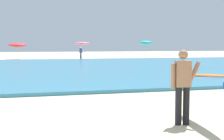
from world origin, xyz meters
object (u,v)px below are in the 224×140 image
beach_umbrella_2 (82,43)px  beachgoer_near_row_left (81,53)px  surfer_with_board (193,80)px  beach_umbrella_3 (146,43)px  beach_umbrella_1 (18,45)px

beach_umbrella_2 → beachgoer_near_row_left: 1.80m
surfer_with_board → beach_umbrella_3: beach_umbrella_3 is taller
beach_umbrella_3 → beachgoer_near_row_left: (-9.48, -1.46, -1.30)m
beachgoer_near_row_left → beach_umbrella_3: bearing=8.7°
surfer_with_board → beachgoer_near_row_left: (3.23, 34.52, -0.19)m
beach_umbrella_1 → beachgoer_near_row_left: 8.15m
beach_umbrella_1 → beachgoer_near_row_left: (7.82, -2.05, -1.00)m
beach_umbrella_2 → surfer_with_board: bearing=-95.8°
beach_umbrella_3 → beachgoer_near_row_left: bearing=-171.3°
surfer_with_board → beach_umbrella_3: size_ratio=1.07×
beach_umbrella_2 → beach_umbrella_3: beach_umbrella_3 is taller
beach_umbrella_3 → beachgoer_near_row_left: size_ratio=1.55×
beach_umbrella_1 → beach_umbrella_3: bearing=-2.0°
beach_umbrella_2 → beachgoer_near_row_left: (-0.44, -1.27, -1.20)m
beach_umbrella_3 → beach_umbrella_2: bearing=-178.8°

